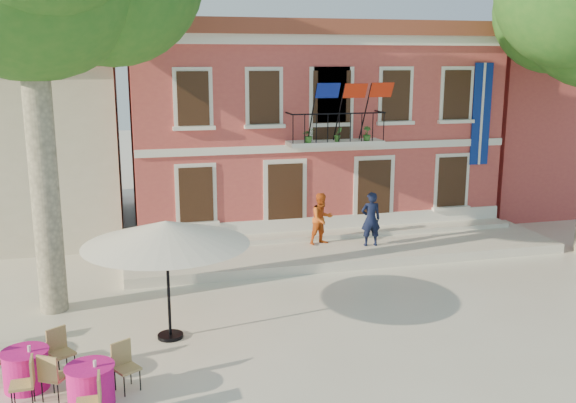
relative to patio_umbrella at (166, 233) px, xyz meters
The scene contains 9 objects.
ground 4.75m from the patio_umbrella, 10.49° to the left, with size 90.00×90.00×0.00m, color beige.
main_building 12.35m from the patio_umbrella, 60.83° to the left, with size 13.50×9.59×7.50m.
neighbor_east 21.49m from the patio_umbrella, 33.13° to the left, with size 9.40×9.40×6.40m.
terrace 8.22m from the patio_umbrella, 40.64° to the left, with size 14.00×3.40×0.30m, color silver.
patio_umbrella is the anchor object (origin of this frame).
pedestrian_navy 8.45m from the patio_umbrella, 35.83° to the left, with size 0.65×0.42×1.77m, color black.
pedestrian_orange 7.71m from the patio_umbrella, 45.82° to the left, with size 0.82×0.64×1.70m, color #D05418.
cafe_table_0 3.87m from the patio_umbrella, 149.84° to the right, with size 1.87×1.67×0.95m.
cafe_table_1 3.68m from the patio_umbrella, 121.78° to the right, with size 1.87×1.62×0.95m.
Camera 1 is at (-4.75, -14.59, 6.19)m, focal length 40.00 mm.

